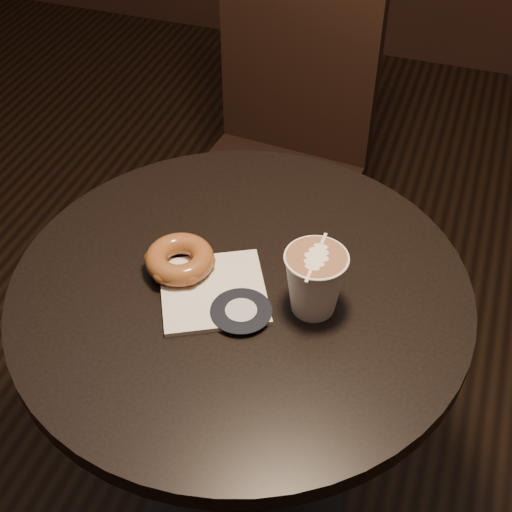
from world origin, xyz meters
name	(u,v)px	position (x,y,z in m)	size (l,w,h in m)	color
cafe_table	(242,366)	(0.00, 0.00, 0.55)	(0.70, 0.70, 0.75)	black
chair	(283,134)	(-0.14, 0.70, 0.55)	(0.42, 0.42, 0.98)	black
pastry_bag	(213,291)	(-0.03, -0.03, 0.75)	(0.15, 0.15, 0.01)	silver
doughnut	(180,259)	(-0.10, 0.00, 0.77)	(0.11, 0.11, 0.03)	brown
latte_cup	(315,283)	(0.12, -0.01, 0.80)	(0.09, 0.09, 0.10)	white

